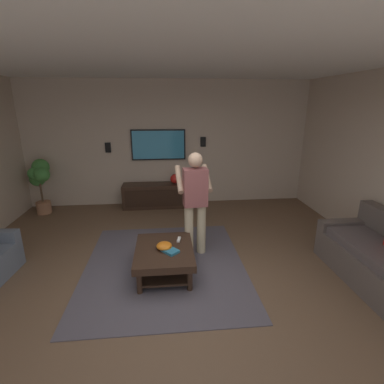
{
  "coord_description": "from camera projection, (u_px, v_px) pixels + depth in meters",
  "views": [
    {
      "loc": [
        -3.18,
        0.11,
        2.32
      ],
      "look_at": [
        0.69,
        -0.27,
        1.11
      ],
      "focal_mm": 26.52,
      "sensor_mm": 36.0,
      "label": 1
    }
  ],
  "objects": [
    {
      "name": "bowl",
      "position": [
        164.0,
        246.0,
        3.9
      ],
      "size": [
        0.22,
        0.22,
        0.1
      ],
      "primitive_type": "ellipsoid",
      "color": "orange",
      "rests_on": "coffee_table"
    },
    {
      "name": "wall_speaker_left",
      "position": [
        203.0,
        142.0,
        6.59
      ],
      "size": [
        0.06,
        0.12,
        0.22
      ],
      "primitive_type": "cube",
      "color": "black"
    },
    {
      "name": "wall_speaker_right",
      "position": [
        108.0,
        148.0,
        6.42
      ],
      "size": [
        0.06,
        0.12,
        0.22
      ],
      "primitive_type": "cube",
      "color": "black"
    },
    {
      "name": "book",
      "position": [
        170.0,
        251.0,
        3.83
      ],
      "size": [
        0.27,
        0.27,
        0.04
      ],
      "primitive_type": "cube",
      "rotation": [
        0.0,
        0.0,
        3.86
      ],
      "color": "teal",
      "rests_on": "coffee_table"
    },
    {
      "name": "tv",
      "position": [
        158.0,
        145.0,
        6.5
      ],
      "size": [
        0.05,
        1.24,
        0.69
      ],
      "rotation": [
        0.0,
        0.0,
        3.14
      ],
      "color": "black"
    },
    {
      "name": "wall_back_tv",
      "position": [
        169.0,
        144.0,
        6.61
      ],
      "size": [
        0.1,
        6.69,
        2.85
      ],
      "primitive_type": "cube",
      "color": "#BCA893",
      "rests_on": "ground"
    },
    {
      "name": "coffee_table",
      "position": [
        164.0,
        255.0,
        3.96
      ],
      "size": [
        1.0,
        0.8,
        0.4
      ],
      "color": "#332116",
      "rests_on": "ground"
    },
    {
      "name": "ceiling_slab",
      "position": [
        172.0,
        44.0,
        2.86
      ],
      "size": [
        7.06,
        6.69,
        0.1
      ],
      "primitive_type": "cube",
      "color": "white"
    },
    {
      "name": "person_standing",
      "position": [
        195.0,
        198.0,
        4.35
      ],
      "size": [
        0.56,
        0.57,
        1.64
      ],
      "rotation": [
        0.0,
        0.0,
        0.08
      ],
      "color": "#C6B793",
      "rests_on": "ground"
    },
    {
      "name": "ground_plane",
      "position": [
        177.0,
        288.0,
        3.72
      ],
      "size": [
        8.24,
        8.24,
        0.0
      ],
      "primitive_type": "plane",
      "color": "brown"
    },
    {
      "name": "area_rug",
      "position": [
        165.0,
        265.0,
        4.24
      ],
      "size": [
        2.65,
        2.34,
        0.01
      ],
      "primitive_type": "cube",
      "color": "#514C56",
      "rests_on": "ground"
    },
    {
      "name": "vase_round",
      "position": [
        175.0,
        179.0,
        6.55
      ],
      "size": [
        0.22,
        0.22,
        0.22
      ],
      "primitive_type": "sphere",
      "color": "red",
      "rests_on": "media_console"
    },
    {
      "name": "media_console",
      "position": [
        160.0,
        195.0,
        6.61
      ],
      "size": [
        0.45,
        1.7,
        0.55
      ],
      "rotation": [
        0.0,
        0.0,
        3.14
      ],
      "color": "#332116",
      "rests_on": "ground"
    },
    {
      "name": "remote_white",
      "position": [
        179.0,
        239.0,
        4.16
      ],
      "size": [
        0.16,
        0.07,
        0.02
      ],
      "primitive_type": "cube",
      "rotation": [
        0.0,
        0.0,
        2.95
      ],
      "color": "white",
      "rests_on": "coffee_table"
    },
    {
      "name": "potted_plant_tall",
      "position": [
        40.0,
        179.0,
        6.09
      ],
      "size": [
        0.56,
        0.51,
        1.19
      ],
      "color": "#9E6B4C",
      "rests_on": "ground"
    }
  ]
}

